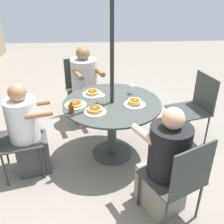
{
  "coord_description": "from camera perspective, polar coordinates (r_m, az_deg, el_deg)",
  "views": [
    {
      "loc": [
        -2.76,
        0.15,
        2.12
      ],
      "look_at": [
        0.0,
        0.0,
        0.61
      ],
      "focal_mm": 42.0,
      "sensor_mm": 36.0,
      "label": 1
    }
  ],
  "objects": [
    {
      "name": "coffee_cup",
      "position": [
        3.05,
        -2.31,
        2.87
      ],
      "size": [
        0.08,
        0.08,
        0.1
      ],
      "color": "white",
      "rests_on": "patio_table"
    },
    {
      "name": "ground_plane",
      "position": [
        3.48,
        0.0,
        -8.89
      ],
      "size": [
        12.0,
        12.0,
        0.0
      ],
      "primitive_type": "plane",
      "color": "gray"
    },
    {
      "name": "diner_west",
      "position": [
        4.02,
        -5.81,
        5.09
      ],
      "size": [
        0.62,
        0.54,
        1.17
      ],
      "rotation": [
        0.0,
        0.0,
        -4.35
      ],
      "color": "beige",
      "rests_on": "ground"
    },
    {
      "name": "patio_table",
      "position": [
        3.16,
        0.0,
        -0.39
      ],
      "size": [
        1.16,
        1.16,
        0.74
      ],
      "color": "#383D38",
      "rests_on": "ground"
    },
    {
      "name": "patio_chair_south",
      "position": [
        3.69,
        17.64,
        1.57
      ],
      "size": [
        0.58,
        0.58,
        0.92
      ],
      "rotation": [
        0.0,
        0.0,
        0.27
      ],
      "color": "#333833",
      "rests_on": "ground"
    },
    {
      "name": "pancake_plate_b",
      "position": [
        3.28,
        -4.27,
        4.15
      ],
      "size": [
        0.25,
        0.25,
        0.06
      ],
      "color": "white",
      "rests_on": "patio_table"
    },
    {
      "name": "umbrella_pole",
      "position": [
        2.91,
        0.0,
        10.42
      ],
      "size": [
        0.05,
        0.05,
        2.42
      ],
      "primitive_type": "cylinder",
      "color": "black",
      "rests_on": "ground"
    },
    {
      "name": "drinking_glass_a",
      "position": [
        3.3,
        4.44,
        4.95
      ],
      "size": [
        0.07,
        0.07,
        0.11
      ],
      "primitive_type": "cylinder",
      "color": "silver",
      "rests_on": "patio_table"
    },
    {
      "name": "patio_chair_north",
      "position": [
        3.09,
        -21.37,
        -4.67
      ],
      "size": [
        0.58,
        0.58,
        0.92
      ],
      "rotation": [
        0.0,
        0.0,
        -2.88
      ],
      "color": "#333833",
      "rests_on": "ground"
    },
    {
      "name": "pancake_plate_a",
      "position": [
        3.04,
        -7.98,
        1.71
      ],
      "size": [
        0.25,
        0.25,
        0.04
      ],
      "color": "white",
      "rests_on": "patio_table"
    },
    {
      "name": "syrup_bottle",
      "position": [
        2.87,
        -8.88,
        0.73
      ],
      "size": [
        0.08,
        0.06,
        0.13
      ],
      "color": "#602D0F",
      "rests_on": "patio_table"
    },
    {
      "name": "pancake_plate_d",
      "position": [
        3.03,
        4.92,
        2.03
      ],
      "size": [
        0.25,
        0.25,
        0.07
      ],
      "color": "white",
      "rests_on": "patio_table"
    },
    {
      "name": "patio_chair_east",
      "position": [
        2.43,
        14.37,
        -13.5
      ],
      "size": [
        0.64,
        0.64,
        0.92
      ],
      "rotation": [
        0.0,
        0.0,
        -1.1
      ],
      "color": "#333833",
      "rests_on": "ground"
    },
    {
      "name": "diner_east",
      "position": [
        2.54,
        11.47,
        -11.42
      ],
      "size": [
        0.6,
        0.54,
        1.13
      ],
      "rotation": [
        0.0,
        0.0,
        -1.1
      ],
      "color": "gray",
      "rests_on": "ground"
    },
    {
      "name": "patio_chair_west",
      "position": [
        4.19,
        -6.64,
        5.99
      ],
      "size": [
        0.61,
        0.61,
        0.92
      ],
      "rotation": [
        0.0,
        0.0,
        -4.35
      ],
      "color": "#333833",
      "rests_on": "ground"
    },
    {
      "name": "diner_north",
      "position": [
        3.09,
        -17.93,
        -4.51
      ],
      "size": [
        0.44,
        0.52,
        1.11
      ],
      "rotation": [
        0.0,
        0.0,
        -2.88
      ],
      "color": "#3D3D42",
      "rests_on": "ground"
    },
    {
      "name": "pancake_plate_c",
      "position": [
        2.87,
        -3.7,
        0.38
      ],
      "size": [
        0.25,
        0.25,
        0.06
      ],
      "color": "white",
      "rests_on": "patio_table"
    }
  ]
}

